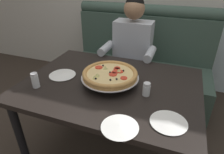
% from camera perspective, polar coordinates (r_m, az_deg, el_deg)
% --- Properties ---
extents(ground_plane, '(16.00, 16.00, 0.00)m').
position_cam_1_polar(ground_plane, '(1.97, -0.35, -20.31)').
color(ground_plane, '#382D26').
extents(booth_bench, '(1.69, 0.78, 1.13)m').
position_cam_1_polar(booth_bench, '(2.46, 7.54, 2.36)').
color(booth_bench, '#384C42').
rests_on(booth_bench, ground_plane).
extents(dining_table, '(1.32, 0.98, 0.73)m').
position_cam_1_polar(dining_table, '(1.53, -0.42, -4.25)').
color(dining_table, black).
rests_on(dining_table, ground_plane).
extents(diner_main, '(0.54, 0.64, 1.27)m').
position_cam_1_polar(diner_main, '(2.11, 5.26, 7.06)').
color(diner_main, '#2D3342').
rests_on(diner_main, ground_plane).
extents(pizza, '(0.43, 0.43, 0.11)m').
position_cam_1_polar(pizza, '(1.44, -0.50, 0.78)').
color(pizza, silver).
rests_on(pizza, dining_table).
extents(shaker_pepper_flakes, '(0.05, 0.05, 0.10)m').
position_cam_1_polar(shaker_pepper_flakes, '(1.35, 10.01, -3.76)').
color(shaker_pepper_flakes, white).
rests_on(shaker_pepper_flakes, dining_table).
extents(shaker_parmesan, '(0.05, 0.05, 0.11)m').
position_cam_1_polar(shaker_parmesan, '(1.53, -21.46, -1.15)').
color(shaker_parmesan, white).
rests_on(shaker_parmesan, dining_table).
extents(plate_near_left, '(0.21, 0.21, 0.02)m').
position_cam_1_polar(plate_near_left, '(1.10, 2.29, -14.15)').
color(plate_near_left, white).
rests_on(plate_near_left, dining_table).
extents(plate_near_right, '(0.21, 0.21, 0.02)m').
position_cam_1_polar(plate_near_right, '(1.64, -14.28, 0.77)').
color(plate_near_right, white).
rests_on(plate_near_right, dining_table).
extents(plate_far_side, '(0.21, 0.21, 0.02)m').
position_cam_1_polar(plate_far_side, '(1.17, 16.21, -12.34)').
color(plate_far_side, white).
rests_on(plate_far_side, dining_table).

